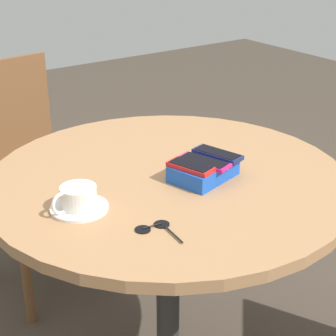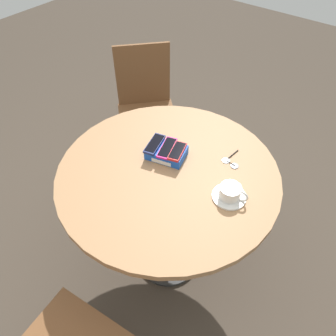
{
  "view_description": "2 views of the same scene",
  "coord_description": "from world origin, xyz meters",
  "px_view_note": "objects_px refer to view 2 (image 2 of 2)",
  "views": [
    {
      "loc": [
        0.8,
        1.12,
        1.41
      ],
      "look_at": [
        0.0,
        0.0,
        0.78
      ],
      "focal_mm": 60.0,
      "sensor_mm": 36.0,
      "label": 1
    },
    {
      "loc": [
        0.61,
        -0.78,
        1.8
      ],
      "look_at": [
        0.0,
        0.0,
        0.78
      ],
      "focal_mm": 35.0,
      "sensor_mm": 36.0,
      "label": 2
    }
  ],
  "objects_px": {
    "phone_box": "(166,152)",
    "sunglasses": "(231,162)",
    "phone_navy": "(155,144)",
    "chair_near_window": "(147,110)",
    "coffee_cup": "(231,192)",
    "round_table": "(168,187)",
    "phone_magenta": "(167,148)",
    "saucer": "(229,197)",
    "phone_red": "(177,151)"
  },
  "relations": [
    {
      "from": "phone_red",
      "to": "phone_box",
      "type": "bearing_deg",
      "value": -167.73
    },
    {
      "from": "coffee_cup",
      "to": "sunglasses",
      "type": "height_order",
      "value": "coffee_cup"
    },
    {
      "from": "coffee_cup",
      "to": "chair_near_window",
      "type": "xyz_separation_m",
      "value": [
        -0.94,
        0.56,
        -0.34
      ]
    },
    {
      "from": "phone_box",
      "to": "phone_red",
      "type": "xyz_separation_m",
      "value": [
        0.05,
        0.01,
        0.03
      ]
    },
    {
      "from": "saucer",
      "to": "sunglasses",
      "type": "bearing_deg",
      "value": 118.48
    },
    {
      "from": "round_table",
      "to": "coffee_cup",
      "type": "bearing_deg",
      "value": 7.42
    },
    {
      "from": "coffee_cup",
      "to": "chair_near_window",
      "type": "relative_size",
      "value": 0.14
    },
    {
      "from": "phone_red",
      "to": "chair_near_window",
      "type": "bearing_deg",
      "value": 141.22
    },
    {
      "from": "phone_navy",
      "to": "coffee_cup",
      "type": "relative_size",
      "value": 1.23
    },
    {
      "from": "phone_navy",
      "to": "round_table",
      "type": "bearing_deg",
      "value": -25.54
    },
    {
      "from": "round_table",
      "to": "phone_box",
      "type": "bearing_deg",
      "value": 131.97
    },
    {
      "from": "phone_magenta",
      "to": "chair_near_window",
      "type": "xyz_separation_m",
      "value": [
        -0.59,
        0.52,
        -0.36
      ]
    },
    {
      "from": "phone_box",
      "to": "sunglasses",
      "type": "xyz_separation_m",
      "value": [
        0.25,
        0.14,
        -0.02
      ]
    },
    {
      "from": "phone_red",
      "to": "sunglasses",
      "type": "bearing_deg",
      "value": 33.4
    },
    {
      "from": "coffee_cup",
      "to": "sunglasses",
      "type": "xyz_separation_m",
      "value": [
        -0.1,
        0.18,
        -0.03
      ]
    },
    {
      "from": "round_table",
      "to": "phone_box",
      "type": "height_order",
      "value": "phone_box"
    },
    {
      "from": "phone_box",
      "to": "sunglasses",
      "type": "distance_m",
      "value": 0.29
    },
    {
      "from": "phone_box",
      "to": "saucer",
      "type": "bearing_deg",
      "value": -5.63
    },
    {
      "from": "phone_box",
      "to": "phone_magenta",
      "type": "height_order",
      "value": "phone_magenta"
    },
    {
      "from": "phone_box",
      "to": "phone_navy",
      "type": "bearing_deg",
      "value": -167.43
    },
    {
      "from": "round_table",
      "to": "chair_near_window",
      "type": "xyz_separation_m",
      "value": [
        -0.65,
        0.6,
        -0.2
      ]
    },
    {
      "from": "round_table",
      "to": "phone_magenta",
      "type": "height_order",
      "value": "phone_magenta"
    },
    {
      "from": "saucer",
      "to": "chair_near_window",
      "type": "distance_m",
      "value": 1.14
    },
    {
      "from": "phone_box",
      "to": "chair_near_window",
      "type": "height_order",
      "value": "chair_near_window"
    },
    {
      "from": "coffee_cup",
      "to": "chair_near_window",
      "type": "bearing_deg",
      "value": 149.3
    },
    {
      "from": "phone_magenta",
      "to": "sunglasses",
      "type": "height_order",
      "value": "phone_magenta"
    },
    {
      "from": "saucer",
      "to": "sunglasses",
      "type": "height_order",
      "value": "saucer"
    },
    {
      "from": "sunglasses",
      "to": "chair_near_window",
      "type": "relative_size",
      "value": 0.13
    },
    {
      "from": "phone_magenta",
      "to": "phone_red",
      "type": "height_order",
      "value": "phone_red"
    },
    {
      "from": "phone_navy",
      "to": "saucer",
      "type": "height_order",
      "value": "phone_navy"
    },
    {
      "from": "round_table",
      "to": "sunglasses",
      "type": "distance_m",
      "value": 0.31
    },
    {
      "from": "round_table",
      "to": "phone_magenta",
      "type": "relative_size",
      "value": 6.48
    },
    {
      "from": "round_table",
      "to": "saucer",
      "type": "relative_size",
      "value": 7.0
    },
    {
      "from": "phone_box",
      "to": "coffee_cup",
      "type": "distance_m",
      "value": 0.36
    },
    {
      "from": "phone_box",
      "to": "coffee_cup",
      "type": "height_order",
      "value": "coffee_cup"
    },
    {
      "from": "round_table",
      "to": "phone_red",
      "type": "distance_m",
      "value": 0.18
    },
    {
      "from": "phone_navy",
      "to": "phone_red",
      "type": "distance_m",
      "value": 0.11
    },
    {
      "from": "phone_navy",
      "to": "phone_red",
      "type": "height_order",
      "value": "same"
    },
    {
      "from": "saucer",
      "to": "phone_magenta",
      "type": "bearing_deg",
      "value": 173.83
    },
    {
      "from": "coffee_cup",
      "to": "chair_near_window",
      "type": "distance_m",
      "value": 1.15
    },
    {
      "from": "round_table",
      "to": "phone_navy",
      "type": "distance_m",
      "value": 0.21
    },
    {
      "from": "phone_navy",
      "to": "phone_magenta",
      "type": "xyz_separation_m",
      "value": [
        0.06,
        0.02,
        -0.0
      ]
    },
    {
      "from": "phone_box",
      "to": "round_table",
      "type": "bearing_deg",
      "value": -48.03
    },
    {
      "from": "phone_navy",
      "to": "sunglasses",
      "type": "height_order",
      "value": "phone_navy"
    },
    {
      "from": "phone_navy",
      "to": "chair_near_window",
      "type": "xyz_separation_m",
      "value": [
        -0.53,
        0.54,
        -0.36
      ]
    },
    {
      "from": "phone_magenta",
      "to": "saucer",
      "type": "xyz_separation_m",
      "value": [
        0.35,
        -0.04,
        -0.05
      ]
    },
    {
      "from": "sunglasses",
      "to": "chair_near_window",
      "type": "height_order",
      "value": "chair_near_window"
    },
    {
      "from": "coffee_cup",
      "to": "phone_navy",
      "type": "bearing_deg",
      "value": 177.07
    },
    {
      "from": "coffee_cup",
      "to": "chair_near_window",
      "type": "height_order",
      "value": "chair_near_window"
    },
    {
      "from": "phone_navy",
      "to": "saucer",
      "type": "xyz_separation_m",
      "value": [
        0.41,
        -0.02,
        -0.05
      ]
    }
  ]
}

